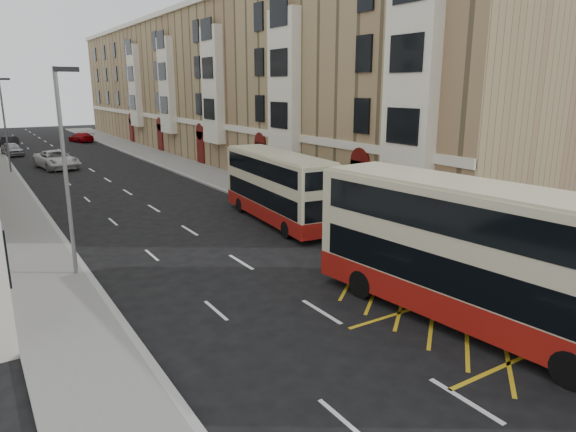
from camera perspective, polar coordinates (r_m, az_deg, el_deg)
ground at (r=15.08m, az=12.98°, el=-15.72°), size 200.00×200.00×0.00m
pavement_right at (r=43.41m, az=-7.86°, el=4.30°), size 4.00×120.00×0.15m
pavement_left at (r=39.77m, az=-28.63°, el=1.78°), size 3.00×120.00×0.15m
kerb_right at (r=42.64m, az=-10.32°, el=4.03°), size 0.25×120.00×0.15m
kerb_left at (r=39.87m, az=-26.50°, el=2.06°), size 0.25×120.00×0.15m
road_markings at (r=55.36m, az=-22.04°, el=5.45°), size 10.00×110.00×0.01m
terrace_right at (r=59.63m, az=-8.23°, el=14.14°), size 10.75×79.00×15.25m
guard_railing at (r=22.59m, az=14.10°, el=-3.16°), size 0.06×6.56×1.01m
street_lamp_near at (r=21.45m, az=-23.46°, el=5.54°), size 0.93×0.18×8.00m
street_lamp_far at (r=51.20m, az=-28.95°, el=9.33°), size 0.93×0.18×8.00m
double_decker_front at (r=17.03m, az=20.05°, el=-4.17°), size 3.74×11.62×4.55m
double_decker_rear at (r=28.57m, az=-1.18°, el=3.20°), size 3.12×9.94×3.90m
litter_bin at (r=19.48m, az=27.39°, el=-7.93°), size 0.56×0.56×0.92m
pedestrian_mid at (r=24.40m, az=21.58°, el=-2.05°), size 1.07×1.00×1.75m
pedestrian_far at (r=24.69m, az=14.92°, el=-1.22°), size 1.15×0.66×1.84m
white_van at (r=52.63m, az=-24.36°, el=5.74°), size 3.64×6.36×1.67m
car_silver at (r=64.75m, az=-28.33°, el=6.57°), size 2.32×4.47×1.45m
car_dark at (r=74.04m, az=-28.60°, el=7.24°), size 2.63×4.32×1.34m
car_red at (r=76.79m, az=-22.00°, el=8.12°), size 3.08×4.90×1.32m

